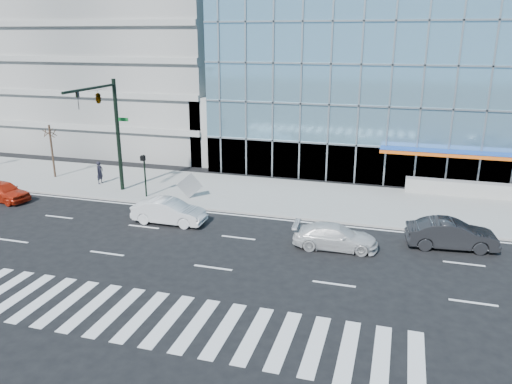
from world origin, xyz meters
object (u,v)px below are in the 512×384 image
street_tree_near (50,132)px  pedestrian (100,172)px  traffic_signal (104,110)px  dark_sedan (451,234)px  white_suv (335,237)px  red_sedan (3,191)px  white_sedan (169,212)px  ped_signal_post (144,169)px  tilted_panel (190,186)px

street_tree_near → pedestrian: 5.38m
street_tree_near → pedestrian: bearing=-7.5°
traffic_signal → pedestrian: traffic_signal is taller
street_tree_near → dark_sedan: 30.13m
white_suv → street_tree_near: bearing=69.3°
dark_sedan → red_sedan: 29.20m
traffic_signal → dark_sedan: traffic_signal is taller
white_sedan → red_sedan: size_ratio=1.10×
dark_sedan → pedestrian: 25.37m
white_suv → pedestrian: size_ratio=2.62×
white_suv → red_sedan: red_sedan is taller
traffic_signal → white_sedan: 8.96m
dark_sedan → pedestrian: bearing=72.1°
white_sedan → pedestrian: 10.43m
traffic_signal → street_tree_near: bearing=157.3°
white_suv → pedestrian: bearing=67.0°
white_sedan → dark_sedan: bearing=-87.1°
dark_sedan → white_suv: bearing=100.1°
ped_signal_post → pedestrian: size_ratio=1.73×
traffic_signal → tilted_panel: (5.63, 0.93, -5.10)m
street_tree_near → pedestrian: street_tree_near is taller
white_sedan → tilted_panel: (-0.57, 4.46, 0.32)m
pedestrian → street_tree_near: bearing=89.0°
dark_sedan → red_sedan: bearing=83.8°
street_tree_near → ped_signal_post: bearing=-15.1°
traffic_signal → white_suv: 17.91m
street_tree_near → dark_sedan: size_ratio=0.90×
white_suv → white_sedan: (-10.26, 0.91, 0.08)m
traffic_signal → pedestrian: 6.15m
street_tree_near → white_suv: 24.79m
traffic_signal → white_suv: (16.46, -4.44, -5.51)m
red_sedan → pedestrian: size_ratio=2.36×
traffic_signal → white_suv: bearing=-15.1°
dark_sedan → pedestrian: (-24.88, 4.96, 0.24)m
white_suv → tilted_panel: (-10.82, 5.37, 0.40)m
pedestrian → white_suv: bearing=-103.2°
street_tree_near → red_sedan: (0.26, -5.79, -3.08)m
white_sedan → tilted_panel: bearing=7.0°
traffic_signal → street_tree_near: 7.96m
white_suv → pedestrian: 20.06m
red_sedan → tilted_panel: tilted_panel is taller
ped_signal_post → tilted_panel: size_ratio=2.31×
ped_signal_post → street_tree_near: size_ratio=0.71×
dark_sedan → red_sedan: (-29.20, -0.23, -0.08)m
traffic_signal → street_tree_near: traffic_signal is taller
white_sedan → pedestrian: (-8.62, 5.86, 0.27)m
ped_signal_post → street_tree_near: (-9.50, 2.56, 1.64)m
white_sedan → pedestrian: pedestrian is taller
traffic_signal → white_sedan: traffic_signal is taller
dark_sedan → street_tree_near: bearing=72.7°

